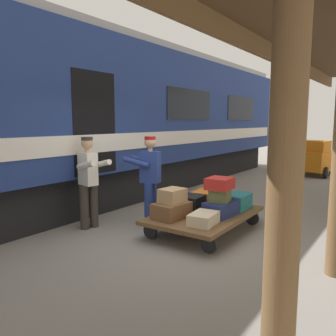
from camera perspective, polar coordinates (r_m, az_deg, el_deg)
ground_plane at (r=5.86m, az=3.87°, el=-12.04°), size 60.00×60.00×0.00m
train_car at (r=8.08m, az=-19.40°, el=7.87°), size 3.02×20.40×4.00m
luggage_cart at (r=6.29m, az=6.11°, el=-7.87°), size 1.40×2.19×0.34m
suitcase_navy_fabric at (r=6.11m, az=8.75°, el=-6.72°), size 0.45×0.65×0.25m
suitcase_teal_softside at (r=6.63m, az=11.07°, el=-5.46°), size 0.49×0.63×0.29m
suitcase_black_hardshell at (r=6.39m, az=3.65°, el=-5.83°), size 0.49×0.48×0.29m
suitcase_orange_carryall at (r=6.91m, az=6.27°, el=-4.90°), size 0.50×0.61×0.27m
suitcase_cream_canvas at (r=5.60m, az=5.97°, el=-8.37°), size 0.43×0.58×0.19m
suitcase_brown_leather at (r=5.91m, az=0.58°, el=-7.07°), size 0.50×0.66×0.26m
suitcase_tan_vintage at (r=5.88m, az=0.74°, el=-4.61°), size 0.38×0.45×0.24m
suitcase_olive_duffel at (r=6.08m, az=8.66°, el=-4.50°), size 0.39×0.42×0.22m
suitcase_red_plastic at (r=6.03m, az=8.61°, el=-2.55°), size 0.43×0.47×0.20m
porter_in_overalls at (r=6.59m, az=-3.11°, el=-1.50°), size 0.72×0.54×1.70m
porter_by_door at (r=6.48m, az=-13.05°, el=-1.85°), size 0.72×0.52×1.70m
baggage_tug at (r=13.78m, az=23.39°, el=1.47°), size 1.42×1.89×1.30m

